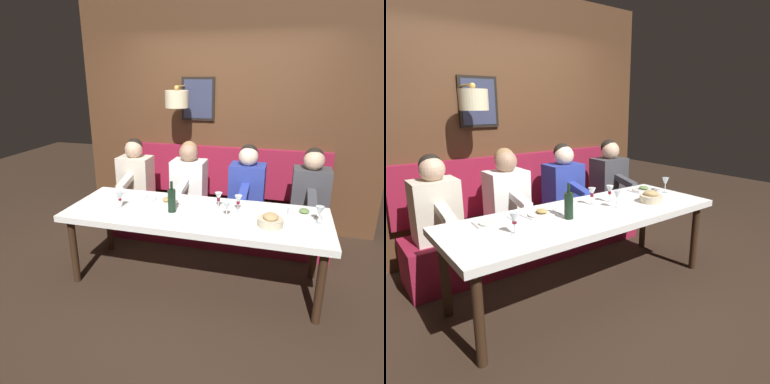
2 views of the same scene
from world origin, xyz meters
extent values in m
plane|color=#332319|center=(0.00, 0.00, 0.00)|extent=(12.00, 12.00, 0.00)
cube|color=white|center=(0.00, 0.00, 0.71)|extent=(0.90, 2.48, 0.06)
cylinder|color=#301E12|center=(-0.35, -1.14, 0.34)|extent=(0.07, 0.07, 0.68)
cylinder|color=#301E12|center=(-0.35, 1.14, 0.34)|extent=(0.07, 0.07, 0.68)
cylinder|color=#301E12|center=(0.35, -1.14, 0.34)|extent=(0.07, 0.07, 0.68)
cylinder|color=#301E12|center=(0.35, 1.14, 0.34)|extent=(0.07, 0.07, 0.68)
cube|color=maroon|center=(0.89, 0.00, 0.23)|extent=(0.52, 2.68, 0.45)
cube|color=#51331E|center=(1.48, 0.00, 1.45)|extent=(0.10, 3.88, 2.90)
cube|color=maroon|center=(1.39, 0.00, 0.77)|extent=(0.10, 2.68, 0.64)
cube|color=black|center=(1.42, 0.35, 1.68)|extent=(0.04, 0.43, 0.53)
cube|color=#2D334C|center=(1.40, 0.35, 1.68)|extent=(0.01, 0.37, 0.47)
cylinder|color=#B78E3D|center=(1.25, 0.53, 1.84)|extent=(0.35, 0.02, 0.02)
cylinder|color=beige|center=(1.08, 0.53, 1.70)|extent=(0.28, 0.28, 0.20)
sphere|color=#B78E3D|center=(1.08, 0.53, 1.83)|extent=(0.06, 0.06, 0.06)
cube|color=#3D3D42|center=(0.89, -1.08, 0.73)|extent=(0.30, 0.40, 0.56)
sphere|color=#D1A889|center=(0.87, -1.08, 1.11)|extent=(0.22, 0.22, 0.22)
sphere|color=black|center=(0.90, -1.08, 1.14)|extent=(0.20, 0.20, 0.20)
cube|color=#3D3D42|center=(0.60, -1.08, 0.77)|extent=(0.33, 0.09, 0.14)
cube|color=#283893|center=(0.89, -0.38, 0.73)|extent=(0.30, 0.40, 0.56)
sphere|color=beige|center=(0.87, -0.38, 1.11)|extent=(0.22, 0.22, 0.22)
sphere|color=black|center=(0.90, -0.38, 1.14)|extent=(0.20, 0.20, 0.20)
cube|color=#283893|center=(0.60, -0.38, 0.77)|extent=(0.33, 0.09, 0.14)
cube|color=white|center=(0.89, 0.32, 0.73)|extent=(0.30, 0.40, 0.56)
sphere|color=#A37A60|center=(0.87, 0.32, 1.11)|extent=(0.22, 0.22, 0.22)
sphere|color=#937047|center=(0.90, 0.32, 1.14)|extent=(0.20, 0.20, 0.20)
cube|color=white|center=(0.60, 0.32, 0.77)|extent=(0.33, 0.09, 0.14)
cube|color=beige|center=(0.89, 1.02, 0.73)|extent=(0.30, 0.40, 0.56)
sphere|color=#D1A889|center=(0.87, 1.02, 1.11)|extent=(0.22, 0.22, 0.22)
sphere|color=black|center=(0.90, 1.02, 1.14)|extent=(0.20, 0.20, 0.20)
cube|color=beige|center=(0.60, 1.02, 0.77)|extent=(0.33, 0.09, 0.14)
cylinder|color=white|center=(0.23, -0.99, 0.75)|extent=(0.24, 0.24, 0.01)
ellipsoid|color=#668447|center=(0.23, -0.99, 0.77)|extent=(0.11, 0.09, 0.04)
cube|color=silver|center=(0.21, -1.14, 0.74)|extent=(0.17, 0.03, 0.01)
cube|color=silver|center=(0.25, -0.85, 0.74)|extent=(0.18, 0.02, 0.01)
cylinder|color=silver|center=(0.17, 0.35, 0.75)|extent=(0.24, 0.24, 0.01)
ellipsoid|color=#AD8E4C|center=(0.17, 0.35, 0.77)|extent=(0.11, 0.09, 0.04)
cube|color=silver|center=(0.15, 0.20, 0.74)|extent=(0.17, 0.02, 0.01)
cube|color=silver|center=(0.19, 0.49, 0.74)|extent=(0.18, 0.04, 0.01)
cylinder|color=silver|center=(0.23, 0.76, 0.75)|extent=(0.24, 0.24, 0.01)
cube|color=silver|center=(0.21, 0.61, 0.74)|extent=(0.17, 0.02, 0.01)
cube|color=silver|center=(0.25, 0.90, 0.74)|extent=(0.18, 0.02, 0.01)
cylinder|color=silver|center=(0.15, -0.19, 0.74)|extent=(0.06, 0.06, 0.00)
cylinder|color=silver|center=(0.15, -0.19, 0.78)|extent=(0.01, 0.01, 0.07)
cone|color=silver|center=(0.15, -0.19, 0.86)|extent=(0.07, 0.07, 0.08)
cylinder|color=maroon|center=(0.15, -0.19, 0.84)|extent=(0.03, 0.03, 0.03)
cylinder|color=silver|center=(-0.07, -0.31, 0.74)|extent=(0.06, 0.06, 0.00)
cylinder|color=silver|center=(-0.07, -0.31, 0.78)|extent=(0.01, 0.01, 0.07)
cone|color=silver|center=(-0.07, -0.31, 0.86)|extent=(0.07, 0.07, 0.08)
cylinder|color=silver|center=(0.12, -0.39, 0.74)|extent=(0.06, 0.06, 0.00)
cylinder|color=silver|center=(0.12, -0.39, 0.78)|extent=(0.01, 0.01, 0.07)
cone|color=silver|center=(0.12, -0.39, 0.86)|extent=(0.07, 0.07, 0.08)
cylinder|color=maroon|center=(0.12, -0.39, 0.83)|extent=(0.03, 0.03, 0.03)
cylinder|color=silver|center=(0.03, -1.11, 0.74)|extent=(0.06, 0.06, 0.00)
cylinder|color=silver|center=(0.03, -1.11, 0.78)|extent=(0.01, 0.01, 0.07)
cone|color=silver|center=(0.03, -1.11, 0.86)|extent=(0.07, 0.07, 0.08)
cylinder|color=silver|center=(-0.09, 0.74, 0.74)|extent=(0.06, 0.06, 0.00)
cylinder|color=silver|center=(-0.09, 0.74, 0.78)|extent=(0.01, 0.01, 0.07)
cone|color=silver|center=(-0.09, 0.74, 0.86)|extent=(0.07, 0.07, 0.08)
cylinder|color=maroon|center=(-0.09, 0.74, 0.83)|extent=(0.03, 0.03, 0.02)
cylinder|color=black|center=(-0.05, 0.22, 0.85)|extent=(0.08, 0.08, 0.22)
cylinder|color=black|center=(-0.05, 0.22, 1.00)|extent=(0.03, 0.03, 0.08)
cylinder|color=beige|center=(-0.13, -0.70, 0.78)|extent=(0.22, 0.22, 0.07)
ellipsoid|color=tan|center=(-0.13, -0.70, 0.83)|extent=(0.15, 0.13, 0.06)
camera|label=1|loc=(-2.89, -0.78, 1.98)|focal=31.84mm
camera|label=2|loc=(-2.24, 1.79, 1.65)|focal=32.13mm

